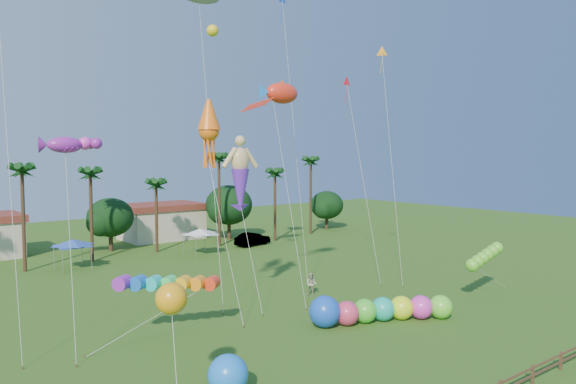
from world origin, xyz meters
TOP-DOWN VIEW (x-y plane):
  - ground at (0.00, 0.00)m, footprint 160.00×160.00m
  - tree_line at (3.57, 44.00)m, footprint 69.46×8.91m
  - buildings_row at (-3.09, 50.00)m, footprint 35.00×7.00m
  - tent_row at (-6.00, 36.33)m, footprint 31.00×4.00m
  - car_b at (16.40, 37.64)m, footprint 5.28×2.84m
  - spectator_b at (5.95, 14.37)m, footprint 1.08×1.13m
  - caterpillar_inflatable at (4.56, 5.99)m, footprint 9.97×5.88m
  - blue_ball at (-9.64, 2.59)m, footprint 1.97×1.97m
  - rainbow_tube at (-6.80, 11.56)m, footprint 9.77×3.84m
  - green_worm at (14.47, 5.02)m, footprint 9.20×2.30m
  - orange_ball_kite at (-12.28, 3.19)m, footprint 1.91×2.83m
  - merman_kite at (-0.24, 15.47)m, footprint 2.48×4.40m
  - fish_kite at (4.02, 15.79)m, footprint 4.71×5.94m
  - squid_kite at (-2.94, 15.44)m, footprint 1.96×5.75m
  - lobster_kite at (-13.35, 14.45)m, footprint 4.02×5.37m
  - delta_kite_red at (12.95, 17.43)m, footprint 1.15×4.92m
  - delta_kite_yellow at (15.39, 15.40)m, footprint 2.01×4.55m
  - delta_kite_blue at (8.87, 21.85)m, footprint 1.57×5.07m

SIDE VIEW (x-z plane):
  - ground at x=0.00m, z-range 0.00..0.00m
  - car_b at x=16.40m, z-range 0.00..1.65m
  - caterpillar_inflatable at x=4.56m, z-range -0.17..1.96m
  - spectator_b at x=5.95m, z-range 0.00..1.84m
  - blue_ball at x=-9.64m, z-range 0.00..1.97m
  - buildings_row at x=-3.09m, z-range 0.00..4.00m
  - tent_row at x=-6.00m, z-range 2.45..3.05m
  - green_worm at x=14.47m, z-range 1.14..4.66m
  - rainbow_tube at x=-6.80m, z-range 1.35..4.97m
  - tree_line at x=3.57m, z-range -1.22..9.78m
  - orange_ball_kite at x=-12.28m, z-range 2.14..7.91m
  - merman_kite at x=-0.24m, z-range 3.48..15.95m
  - lobster_kite at x=-13.35m, z-range 5.72..18.55m
  - squid_kite at x=-2.94m, z-range 5.43..21.02m
  - fish_kite at x=4.02m, z-range 7.74..25.09m
  - delta_kite_red at x=12.95m, z-range 8.43..27.17m
  - delta_kite_yellow at x=15.39m, z-range 9.68..31.12m
  - delta_kite_blue at x=8.87m, z-range 12.06..38.56m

